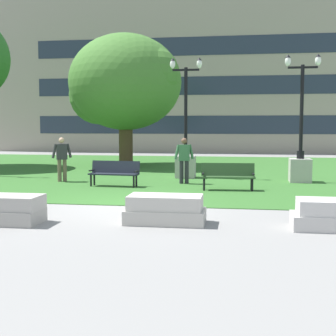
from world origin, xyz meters
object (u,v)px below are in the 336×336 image
at_px(person_bystander_near_lawn, 184,158).
at_px(person_bystander_far_lawn, 62,157).
at_px(park_bench_near_right, 115,172).
at_px(concrete_block_right, 336,215).
at_px(lamp_post_left, 186,154).
at_px(park_bench_near_left, 228,175).
at_px(concrete_block_center, 3,210).
at_px(lamp_post_center, 300,156).
at_px(concrete_block_left, 165,210).

xyz_separation_m(person_bystander_near_lawn, person_bystander_far_lawn, (-4.76, -0.08, -0.00)).
xyz_separation_m(park_bench_near_right, person_bystander_far_lawn, (-2.37, 1.02, 0.45)).
bearing_deg(concrete_block_right, lamp_post_left, 115.20).
xyz_separation_m(concrete_block_right, park_bench_near_left, (-2.43, 5.61, 0.23)).
relative_size(concrete_block_center, park_bench_near_left, 0.99).
distance_m(concrete_block_center, concrete_block_right, 7.35).
height_order(park_bench_near_right, lamp_post_center, lamp_post_center).
distance_m(park_bench_near_right, person_bystander_far_lawn, 2.62).
relative_size(concrete_block_left, concrete_block_right, 1.00).
height_order(lamp_post_left, person_bystander_far_lawn, lamp_post_left).
relative_size(concrete_block_left, person_bystander_near_lawn, 1.05).
height_order(concrete_block_right, park_bench_near_left, park_bench_near_left).
distance_m(concrete_block_center, person_bystander_far_lawn, 7.66).
height_order(lamp_post_center, person_bystander_near_lawn, lamp_post_center).
bearing_deg(park_bench_near_right, lamp_post_left, 54.44).
xyz_separation_m(concrete_block_center, lamp_post_center, (7.60, 8.72, 0.70)).
bearing_deg(park_bench_near_left, concrete_block_center, -128.84).
xyz_separation_m(concrete_block_center, person_bystander_near_lawn, (3.24, 7.55, 0.68)).
xyz_separation_m(concrete_block_left, lamp_post_left, (-0.58, 9.00, 0.72)).
distance_m(park_bench_near_left, lamp_post_center, 3.79).
bearing_deg(person_bystander_far_lawn, park_bench_near_right, -23.16).
bearing_deg(person_bystander_near_lawn, person_bystander_far_lawn, -179.08).
distance_m(concrete_block_center, lamp_post_center, 11.58).
bearing_deg(concrete_block_left, person_bystander_far_lawn, 126.73).
relative_size(concrete_block_center, lamp_post_center, 0.37).
xyz_separation_m(park_bench_near_right, person_bystander_near_lawn, (2.39, 1.09, 0.45)).
xyz_separation_m(concrete_block_right, lamp_post_left, (-4.27, 9.08, 0.72)).
height_order(concrete_block_center, park_bench_near_right, park_bench_near_right).
relative_size(lamp_post_center, lamp_post_left, 0.98).
relative_size(concrete_block_center, concrete_block_left, 1.00).
bearing_deg(concrete_block_center, park_bench_near_left, 51.16).
xyz_separation_m(concrete_block_left, concrete_block_right, (3.70, -0.07, 0.00)).
bearing_deg(concrete_block_left, concrete_block_center, -171.41).
xyz_separation_m(concrete_block_center, lamp_post_left, (3.06, 9.55, 0.72)).
relative_size(concrete_block_center, park_bench_near_right, 0.99).
bearing_deg(lamp_post_left, concrete_block_left, -86.33).
relative_size(concrete_block_right, park_bench_near_left, 0.98).
height_order(concrete_block_right, lamp_post_center, lamp_post_center).
height_order(lamp_post_center, person_bystander_far_lawn, lamp_post_center).
relative_size(concrete_block_left, park_bench_near_left, 0.98).
height_order(park_bench_near_left, person_bystander_near_lawn, person_bystander_near_lawn).
relative_size(park_bench_near_left, person_bystander_near_lawn, 1.07).
xyz_separation_m(concrete_block_left, park_bench_near_left, (1.26, 5.54, 0.23)).
height_order(park_bench_near_left, person_bystander_far_lawn, person_bystander_far_lawn).
bearing_deg(lamp_post_center, park_bench_near_left, -135.71).
height_order(concrete_block_left, lamp_post_left, lamp_post_left).
bearing_deg(person_bystander_near_lawn, concrete_block_left, -86.72).
distance_m(concrete_block_right, park_bench_near_left, 6.12).
bearing_deg(concrete_block_center, concrete_block_right, 3.70).
distance_m(concrete_block_right, park_bench_near_right, 8.83).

